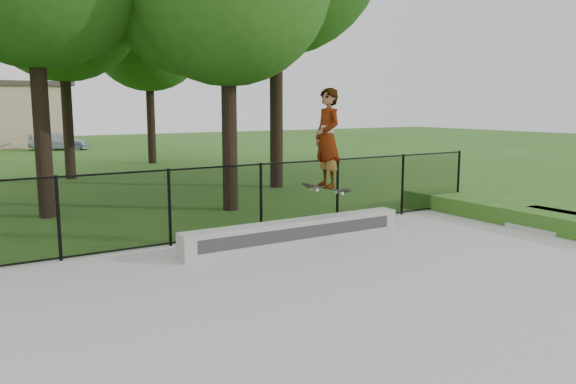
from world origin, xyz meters
name	(u,v)px	position (x,y,z in m)	size (l,w,h in m)	color
ground	(369,369)	(0.00, 0.00, 0.00)	(100.00, 100.00, 0.00)	#2E5919
concrete_slab	(369,366)	(0.00, 0.00, 0.03)	(14.00, 12.00, 0.06)	#ACACA7
grind_ledge	(296,232)	(2.11, 4.70, 0.30)	(4.76, 0.40, 0.48)	#9D9D98
car_c	(59,142)	(2.69, 33.01, 0.52)	(1.45, 3.27, 1.03)	#ADBAC4
skater_airborne	(327,139)	(2.68, 4.50, 2.09)	(0.83, 0.74, 2.08)	black
chainlink_fence	(170,207)	(0.00, 5.90, 0.81)	(16.06, 0.06, 1.50)	black
concrete_steps	(547,223)	(7.59, 3.00, 0.17)	(1.07, 1.20, 0.45)	#ACACA7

